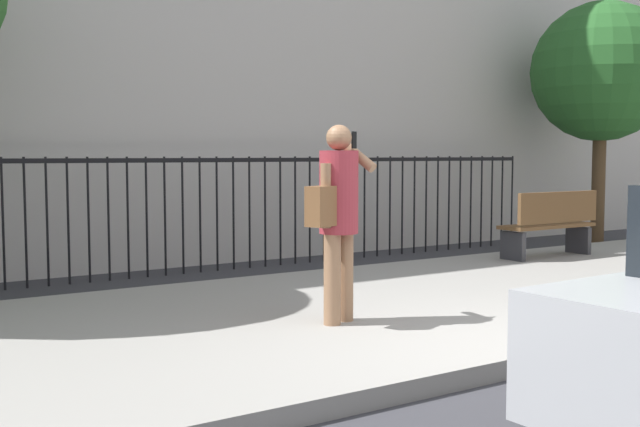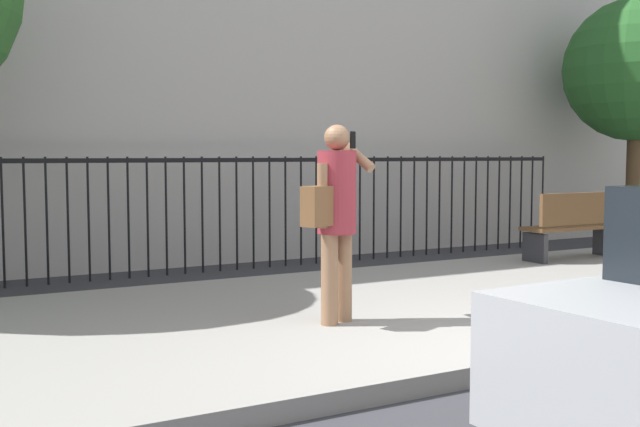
% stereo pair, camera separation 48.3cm
% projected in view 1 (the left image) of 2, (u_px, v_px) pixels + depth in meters
% --- Properties ---
extents(ground_plane, '(60.00, 60.00, 0.00)m').
position_uv_depth(ground_plane, '(544.00, 372.00, 5.73)').
color(ground_plane, '#333338').
extents(sidewalk, '(28.00, 4.40, 0.15)m').
position_uv_depth(sidewalk, '(368.00, 312.00, 7.56)').
color(sidewalk, gray).
rests_on(sidewalk, ground).
extents(iron_fence, '(12.03, 0.04, 1.60)m').
position_uv_depth(iron_fence, '(208.00, 198.00, 10.58)').
color(iron_fence, black).
rests_on(iron_fence, ground).
extents(pedestrian_on_phone, '(0.72, 0.55, 1.73)m').
position_uv_depth(pedestrian_on_phone, '(337.00, 208.00, 6.64)').
color(pedestrian_on_phone, '#936B4C').
rests_on(pedestrian_on_phone, sidewalk).
extents(street_bench, '(1.60, 0.45, 0.95)m').
position_uv_depth(street_bench, '(551.00, 223.00, 10.98)').
color(street_bench, brown).
rests_on(street_bench, sidewalk).
extents(street_tree_mid, '(2.47, 2.47, 4.34)m').
position_uv_depth(street_tree_mid, '(601.00, 73.00, 13.60)').
color(street_tree_mid, '#4C3823').
rests_on(street_tree_mid, ground).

